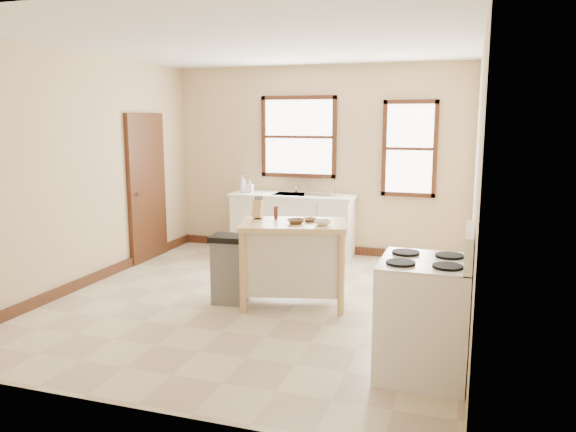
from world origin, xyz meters
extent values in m
plane|color=beige|center=(0.00, 0.00, 0.00)|extent=(5.00, 5.00, 0.00)
plane|color=white|center=(0.00, 0.00, 2.80)|extent=(5.00, 5.00, 0.00)
cube|color=#D5B88C|center=(0.00, 2.50, 1.40)|extent=(4.50, 0.04, 2.80)
cube|color=#D5B88C|center=(-2.25, 0.00, 1.40)|extent=(0.04, 5.00, 2.80)
cube|color=#D5B88C|center=(2.25, 0.00, 1.40)|extent=(0.04, 5.00, 2.80)
cube|color=#34140E|center=(-2.21, 1.30, 1.05)|extent=(0.06, 0.90, 2.10)
cube|color=#34140E|center=(0.00, 2.47, 0.06)|extent=(4.50, 0.04, 0.12)
cube|color=#34140E|center=(-2.22, 0.00, 0.06)|extent=(0.04, 5.00, 0.12)
cylinder|color=silver|center=(-0.30, 2.38, 1.03)|extent=(0.03, 0.03, 0.22)
imported|color=#B2B2B2|center=(-1.07, 2.11, 1.05)|extent=(0.13, 0.13, 0.26)
imported|color=#B2B2B2|center=(-0.96, 2.16, 1.01)|extent=(0.08, 0.09, 0.19)
cylinder|color=#461D12|center=(0.16, 0.13, 1.00)|extent=(0.06, 0.06, 0.15)
imported|color=brown|center=(0.45, -0.06, 0.95)|extent=(0.27, 0.27, 0.05)
imported|color=brown|center=(0.56, 0.11, 0.94)|extent=(0.21, 0.21, 0.04)
imported|color=silver|center=(0.75, -0.06, 0.95)|extent=(0.18, 0.18, 0.05)
camera|label=1|loc=(2.19, -5.66, 2.03)|focal=35.00mm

